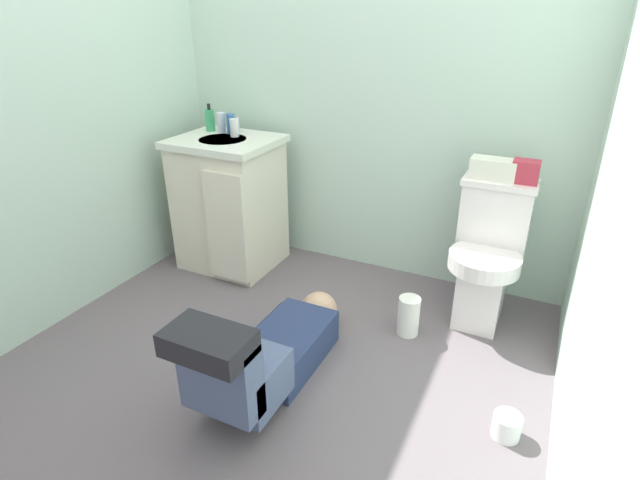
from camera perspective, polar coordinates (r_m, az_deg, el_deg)
ground_plane at (r=2.50m, az=-4.52°, el=-13.25°), size 2.91×3.13×0.04m
wall_back at (r=2.98m, az=5.89°, el=18.70°), size 2.57×0.08×2.40m
wall_left at (r=2.84m, az=-28.73°, el=15.57°), size 0.08×2.13×2.40m
toilet at (r=2.71m, az=18.52°, el=-1.70°), size 0.36×0.46×0.75m
vanity_cabinet at (r=3.17m, az=-10.25°, el=4.26°), size 0.60×0.53×0.82m
faucet at (r=3.16m, az=-9.38°, el=12.81°), size 0.02×0.02×0.10m
person_plumber at (r=2.22m, az=-6.19°, el=-12.65°), size 0.39×1.06×0.52m
tissue_box at (r=2.64m, az=19.15°, el=7.70°), size 0.22×0.11×0.10m
toiletry_bag at (r=2.63m, az=22.40°, el=7.22°), size 0.12×0.09×0.11m
soap_dispenser at (r=3.25m, az=-12.44°, el=13.23°), size 0.06×0.06×0.17m
bottle_clear at (r=3.19m, az=-11.20°, el=12.98°), size 0.05×0.05×0.12m
bottle_blue at (r=3.16m, az=-10.14°, el=12.92°), size 0.05×0.05×0.12m
bottle_white at (r=3.08m, az=-9.76°, el=12.50°), size 0.05×0.05×0.11m
paper_towel_roll at (r=2.60m, az=10.06°, el=-8.52°), size 0.11×0.11×0.21m
toilet_paper_roll at (r=2.20m, az=20.52°, el=-19.25°), size 0.11×0.11×0.10m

